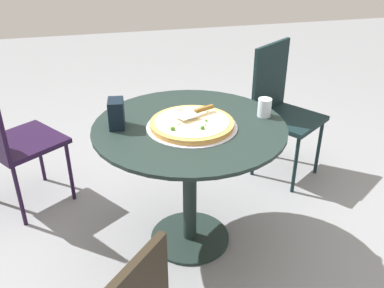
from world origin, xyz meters
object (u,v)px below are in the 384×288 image
at_px(pizza_on_tray, 192,124).
at_px(napkin_dispenser, 116,114).
at_px(drinking_cup, 265,107).
at_px(patio_chair_corner, 10,137).
at_px(pizza_server, 196,112).
at_px(patio_chair_far, 281,104).
at_px(patio_table, 190,155).

xyz_separation_m(pizza_on_tray, napkin_dispenser, (-0.09, -0.35, 0.05)).
bearing_deg(drinking_cup, patio_chair_corner, -111.66).
height_order(pizza_on_tray, patio_chair_corner, patio_chair_corner).
bearing_deg(pizza_server, pizza_on_tray, -32.74).
height_order(pizza_on_tray, napkin_dispenser, napkin_dispenser).
bearing_deg(drinking_cup, pizza_on_tray, -84.30).
bearing_deg(napkin_dispenser, patio_chair_corner, 58.07).
bearing_deg(pizza_server, patio_chair_corner, -117.82).
height_order(napkin_dispenser, patio_chair_corner, napkin_dispenser).
relative_size(pizza_server, patio_chair_corner, 0.25).
bearing_deg(napkin_dispenser, patio_chair_far, -57.97).
bearing_deg(drinking_cup, patio_chair_far, 146.83).
xyz_separation_m(pizza_on_tray, patio_chair_corner, (-0.57, -0.95, -0.24)).
bearing_deg(napkin_dispenser, pizza_on_tray, -96.87).
bearing_deg(patio_chair_corner, drinking_cup, 68.34).
height_order(drinking_cup, patio_chair_corner, patio_chair_corner).
distance_m(drinking_cup, patio_chair_far, 0.72).
relative_size(pizza_server, patio_chair_far, 0.23).
xyz_separation_m(pizza_on_tray, pizza_server, (-0.05, 0.03, 0.04)).
xyz_separation_m(patio_table, patio_chair_corner, (-0.55, -0.95, -0.06)).
distance_m(patio_table, drinking_cup, 0.45).
bearing_deg(patio_chair_corner, napkin_dispenser, 51.09).
bearing_deg(pizza_on_tray, pizza_server, 147.26).
height_order(drinking_cup, patio_chair_far, patio_chair_far).
bearing_deg(patio_table, pizza_on_tray, 14.58).
relative_size(pizza_on_tray, patio_chair_corner, 0.53).
bearing_deg(patio_chair_far, napkin_dispenser, -64.96).
relative_size(drinking_cup, napkin_dispenser, 0.67).
bearing_deg(pizza_on_tray, patio_chair_corner, -120.97).
distance_m(patio_table, napkin_dispenser, 0.42).
height_order(pizza_on_tray, pizza_server, pizza_server).
bearing_deg(patio_table, patio_chair_corner, -120.03).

